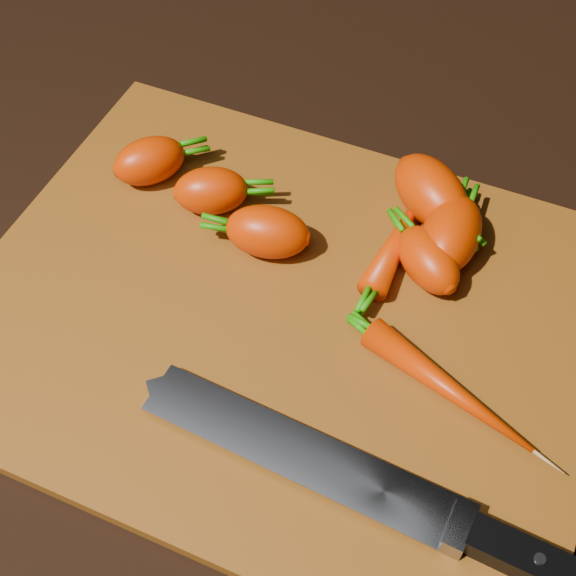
% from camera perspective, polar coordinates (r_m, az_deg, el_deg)
% --- Properties ---
extents(ground, '(2.00, 2.00, 0.01)m').
position_cam_1_polar(ground, '(0.65, -0.35, -2.51)').
color(ground, black).
extents(cutting_board, '(0.50, 0.40, 0.01)m').
position_cam_1_polar(cutting_board, '(0.64, -0.36, -1.95)').
color(cutting_board, brown).
rests_on(cutting_board, ground).
extents(carrot_0, '(0.07, 0.08, 0.04)m').
position_cam_1_polar(carrot_0, '(0.73, -9.83, 8.90)').
color(carrot_0, '#DC3100').
rests_on(carrot_0, cutting_board).
extents(carrot_1, '(0.10, 0.09, 0.05)m').
position_cam_1_polar(carrot_1, '(0.69, 10.16, 6.71)').
color(carrot_1, '#DC3100').
rests_on(carrot_1, cutting_board).
extents(carrot_2, '(0.05, 0.08, 0.05)m').
position_cam_1_polar(carrot_2, '(0.67, 11.49, 3.73)').
color(carrot_2, '#DC3100').
rests_on(carrot_2, cutting_board).
extents(carrot_3, '(0.08, 0.06, 0.04)m').
position_cam_1_polar(carrot_3, '(0.66, -1.48, 4.01)').
color(carrot_3, '#DC3100').
rests_on(carrot_3, cutting_board).
extents(carrot_4, '(0.08, 0.07, 0.04)m').
position_cam_1_polar(carrot_4, '(0.69, -5.50, 6.89)').
color(carrot_4, '#DC3100').
rests_on(carrot_4, cutting_board).
extents(carrot_5, '(0.08, 0.08, 0.04)m').
position_cam_1_polar(carrot_5, '(0.65, 9.95, 1.98)').
color(carrot_5, '#DC3100').
rests_on(carrot_5, cutting_board).
extents(carrot_6, '(0.03, 0.12, 0.03)m').
position_cam_1_polar(carrot_6, '(0.67, 7.86, 3.55)').
color(carrot_6, '#DC3100').
rests_on(carrot_6, cutting_board).
extents(carrot_7, '(0.14, 0.07, 0.03)m').
position_cam_1_polar(carrot_7, '(0.59, 11.32, -7.01)').
color(carrot_7, '#DC3100').
rests_on(carrot_7, cutting_board).
extents(knife, '(0.37, 0.05, 0.02)m').
position_cam_1_polar(knife, '(0.56, 2.57, -12.44)').
color(knife, gray).
rests_on(knife, cutting_board).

